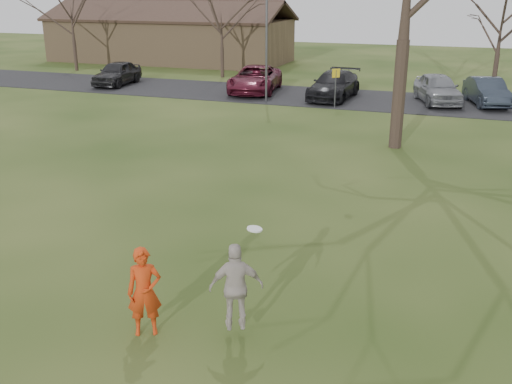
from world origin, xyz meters
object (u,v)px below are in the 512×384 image
at_px(player_defender, 144,292).
at_px(car_2, 255,79).
at_px(car_4, 438,88).
at_px(car_0, 117,73).
at_px(catching_play, 236,287).
at_px(lamp_post, 267,29).
at_px(car_3, 334,85).
at_px(building, 170,38).
at_px(car_5, 487,92).

relative_size(player_defender, car_2, 0.30).
bearing_deg(car_4, car_2, 162.17).
xyz_separation_m(car_0, catching_play, (17.99, -24.47, 0.24)).
xyz_separation_m(car_0, lamp_post, (11.06, -2.31, 3.17)).
xyz_separation_m(car_2, car_3, (4.97, -0.49, -0.03)).
bearing_deg(player_defender, car_0, 94.33).
xyz_separation_m(player_defender, building, (-19.31, 38.08, 1.08)).
relative_size(car_3, car_4, 1.11).
relative_size(car_3, lamp_post, 0.83).
height_order(car_3, building, building).
height_order(player_defender, building, building).
height_order(car_0, lamp_post, lamp_post).
xyz_separation_m(car_2, car_4, (10.64, 0.05, 0.01)).
bearing_deg(player_defender, lamp_post, 74.24).
bearing_deg(catching_play, car_2, 109.01).
bearing_deg(car_4, car_5, -11.64).
xyz_separation_m(car_0, car_3, (14.39, -0.08, -0.00)).
bearing_deg(car_3, lamp_post, -142.93).
bearing_deg(building, car_4, -28.97).
distance_m(car_2, building, 17.82).
bearing_deg(car_3, catching_play, -78.25).
bearing_deg(player_defender, car_5, 47.32).
bearing_deg(catching_play, player_defender, -165.60).
height_order(car_0, car_2, car_2).
bearing_deg(car_0, catching_play, -58.94).
distance_m(car_2, car_5, 13.19).
xyz_separation_m(building, lamp_post, (14.00, -15.50, 2.04)).
distance_m(car_5, building, 28.45).
distance_m(car_2, lamp_post, 4.47).
distance_m(player_defender, car_3, 24.89).
xyz_separation_m(player_defender, catching_play, (1.63, 0.42, 0.19)).
height_order(car_2, car_5, car_2).
bearing_deg(car_4, car_0, 163.20).
relative_size(building, lamp_post, 3.29).
distance_m(car_2, car_4, 10.64).
bearing_deg(lamp_post, car_3, 33.72).
relative_size(car_3, catching_play, 2.67).
xyz_separation_m(car_0, building, (-2.94, 13.19, 1.13)).
relative_size(car_0, catching_play, 2.28).
distance_m(player_defender, lamp_post, 23.41).
bearing_deg(building, car_5, -25.97).
bearing_deg(catching_play, building, 119.07).
relative_size(player_defender, building, 0.08).
relative_size(car_5, building, 0.21).
relative_size(car_5, catching_play, 2.24).
bearing_deg(car_3, car_2, 177.75).
relative_size(car_2, car_5, 1.29).
bearing_deg(car_2, catching_play, -79.38).
distance_m(car_0, car_3, 14.39).
xyz_separation_m(player_defender, lamp_post, (-5.31, 22.58, 3.12)).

